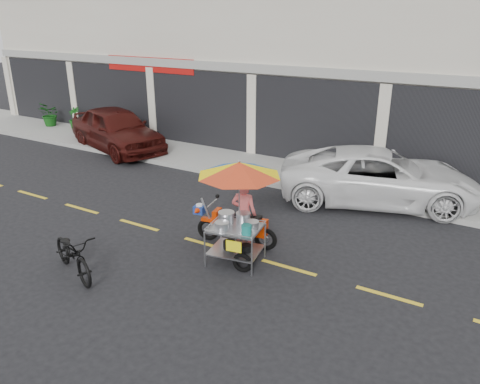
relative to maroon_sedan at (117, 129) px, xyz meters
The scene contains 9 objects.
ground 10.41m from the maroon_sedan, 26.91° to the right, with size 90.00×90.00×0.00m, color black.
sidewalk 9.32m from the maroon_sedan, ahead, with size 45.00×3.00×0.15m, color gray.
centerline 10.41m from the maroon_sedan, 26.91° to the right, with size 42.00×0.10×0.01m, color gold.
maroon_sedan is the anchor object (origin of this frame).
white_pickup 9.82m from the maroon_sedan, ahead, with size 2.41×5.23×1.45m, color white.
plant_tall 5.13m from the maroon_sedan, 168.50° to the left, with size 0.94×0.82×1.05m, color #104310.
plant_short 3.86m from the maroon_sedan, 161.86° to the left, with size 0.52×0.52×0.93m, color #104310.
near_bicycle 9.13m from the maroon_sedan, 50.85° to the right, with size 0.60×1.72×0.90m, color black.
food_vendor_rig 9.43m from the maroon_sedan, 30.28° to the right, with size 2.38×1.93×2.19m.
Camera 1 is at (3.38, -7.63, 4.79)m, focal length 35.00 mm.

